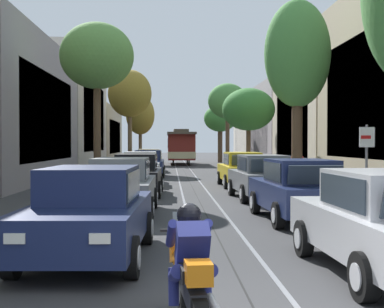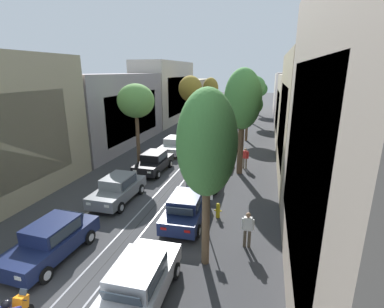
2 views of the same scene
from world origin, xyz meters
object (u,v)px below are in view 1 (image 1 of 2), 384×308
at_px(street_tree_kerb_left_fourth, 140,115).
at_px(pedestrian_on_left_pavement, 297,166).
at_px(street_tree_kerb_left_mid, 130,94).
at_px(parked_car_yellow_fourth_right, 242,169).
at_px(fire_hydrant, 346,200).
at_px(street_tree_kerb_right_second, 297,56).
at_px(street_tree_kerb_right_far, 220,119).
at_px(parked_car_navy_fifth_left, 148,163).
at_px(parked_car_navy_near_left, 90,212).
at_px(street_tree_kerb_right_fourth, 228,102).
at_px(parked_car_grey_mid_right, 262,177).
at_px(street_sign_post, 367,163).
at_px(cable_car_trolley, 181,147).
at_px(parked_car_navy_second_right, 299,190).
at_px(motorcycle_with_rider, 191,274).
at_px(street_tree_kerb_left_second, 97,57).
at_px(parked_car_black_mid_left, 136,174).
at_px(street_tree_kerb_right_mid, 249,110).
at_px(parked_car_grey_second_left, 121,186).
at_px(parked_car_beige_sixth_left, 149,160).
at_px(parked_car_silver_fourth_left, 141,168).

relative_size(street_tree_kerb_left_fourth, pedestrian_on_left_pavement, 3.86).
bearing_deg(pedestrian_on_left_pavement, street_tree_kerb_left_mid, 120.85).
height_order(parked_car_yellow_fourth_right, fire_hydrant, parked_car_yellow_fourth_right).
height_order(street_tree_kerb_right_second, street_tree_kerb_right_far, street_tree_kerb_right_second).
bearing_deg(parked_car_yellow_fourth_right, parked_car_navy_fifth_left, 122.29).
bearing_deg(parked_car_navy_near_left, street_tree_kerb_right_fourth, 79.92).
height_order(parked_car_grey_mid_right, street_sign_post, street_sign_post).
bearing_deg(street_tree_kerb_right_fourth, cable_car_trolley, 126.52).
bearing_deg(pedestrian_on_left_pavement, street_tree_kerb_left_fourth, 106.93).
bearing_deg(parked_car_navy_second_right, motorcycle_with_rider, -111.27).
distance_m(street_tree_kerb_left_second, street_tree_kerb_right_fourth, 24.63).
xyz_separation_m(parked_car_yellow_fourth_right, cable_car_trolley, (-2.30, 25.56, 0.86)).
bearing_deg(parked_car_navy_near_left, parked_car_grey_mid_right, 63.76).
distance_m(street_tree_kerb_right_second, motorcycle_with_rider, 17.78).
distance_m(street_tree_kerb_left_mid, street_tree_kerb_right_second, 17.37).
height_order(street_tree_kerb_right_far, motorcycle_with_rider, street_tree_kerb_right_far).
xyz_separation_m(parked_car_yellow_fourth_right, pedestrian_on_left_pavement, (2.30, -1.12, 0.17)).
bearing_deg(street_tree_kerb_left_fourth, parked_car_navy_near_left, -87.96).
distance_m(parked_car_navy_second_right, street_tree_kerb_left_second, 10.86).
xyz_separation_m(motorcycle_with_rider, street_sign_post, (4.52, 7.08, 0.88)).
bearing_deg(parked_car_navy_fifth_left, fire_hydrant, -70.09).
bearing_deg(street_tree_kerb_right_far, street_sign_post, -90.62).
height_order(parked_car_black_mid_left, street_tree_kerb_left_fourth, street_tree_kerb_left_fourth).
bearing_deg(street_tree_kerb_right_far, parked_car_yellow_fourth_right, -93.56).
height_order(street_tree_kerb_right_fourth, cable_car_trolley, street_tree_kerb_right_fourth).
bearing_deg(street_tree_kerb_left_fourth, parked_car_black_mid_left, -87.04).
bearing_deg(parked_car_grey_mid_right, street_tree_kerb_right_mid, 83.37).
distance_m(parked_car_navy_second_right, pedestrian_on_left_pavement, 9.78).
distance_m(street_tree_kerb_right_second, street_tree_kerb_right_far, 32.44).
relative_size(street_tree_kerb_left_fourth, cable_car_trolley, 0.73).
xyz_separation_m(street_tree_kerb_left_second, street_tree_kerb_right_second, (8.18, 0.67, 0.21)).
bearing_deg(parked_car_yellow_fourth_right, street_tree_kerb_left_second, -153.96).
height_order(parked_car_grey_second_left, parked_car_yellow_fourth_right, same).
height_order(parked_car_navy_near_left, cable_car_trolley, cable_car_trolley).
xyz_separation_m(street_tree_kerb_right_mid, street_sign_post, (-0.20, -20.40, -2.57)).
bearing_deg(parked_car_beige_sixth_left, parked_car_navy_fifth_left, -88.19).
relative_size(parked_car_yellow_fourth_right, cable_car_trolley, 0.48).
relative_size(street_tree_kerb_right_second, street_tree_kerb_right_mid, 1.46).
xyz_separation_m(cable_car_trolley, fire_hydrant, (3.86, -35.30, -1.24)).
bearing_deg(street_tree_kerb_right_mid, street_tree_kerb_left_mid, 151.65).
bearing_deg(street_tree_kerb_right_far, street_tree_kerb_left_mid, -115.12).
relative_size(street_tree_kerb_left_mid, street_tree_kerb_right_mid, 1.31).
bearing_deg(fire_hydrant, street_tree_kerb_left_mid, 108.69).
bearing_deg(street_tree_kerb_right_fourth, parked_car_black_mid_left, -104.39).
bearing_deg(cable_car_trolley, fire_hydrant, -83.76).
bearing_deg(street_tree_kerb_right_far, street_tree_kerb_right_second, -89.80).
xyz_separation_m(parked_car_beige_sixth_left, street_tree_kerb_right_far, (6.67, 16.56, 3.69)).
height_order(parked_car_grey_second_left, parked_car_silver_fourth_left, same).
xyz_separation_m(street_tree_kerb_right_mid, cable_car_trolley, (-3.93, 16.76, -2.44)).
xyz_separation_m(parked_car_grey_second_left, street_tree_kerb_left_second, (-1.50, 6.21, 4.61)).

